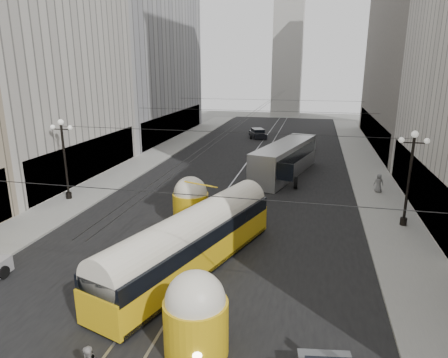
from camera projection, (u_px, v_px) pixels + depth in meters
The scene contains 17 objects.
road at pixel (252, 166), 43.16m from camera, with size 20.00×85.00×0.02m, color black.
sidewalk_left at pixel (159, 153), 48.98m from camera, with size 4.00×72.00×0.15m, color gray.
sidewalk_right at pixel (364, 164), 43.86m from camera, with size 4.00×72.00×0.15m, color gray.
rail_left at pixel (245, 166), 43.32m from camera, with size 0.12×85.00×0.04m, color gray.
rail_right at pixel (258, 166), 43.00m from camera, with size 0.12×85.00×0.04m, color gray.
building_left_far at pixel (134, 38), 58.04m from camera, with size 12.60×28.60×28.60m.
building_right_far at pixel (435, 16), 48.97m from camera, with size 12.60×32.60×32.60m.
distant_tower at pixel (288, 43), 83.61m from camera, with size 6.00×6.00×31.36m.
lamppost_left_mid at pixel (64, 155), 31.22m from camera, with size 1.86×0.44×6.37m.
lamppost_right_mid at pixel (410, 173), 25.85m from camera, with size 1.86×0.44×6.37m.
catenary at pixel (252, 112), 40.58m from camera, with size 25.00×72.00×0.23m.
streetcar at pixel (192, 240), 20.89m from camera, with size 6.47×14.73×3.37m.
city_bus at pixel (285, 158), 39.08m from camera, with size 5.71×13.01×3.20m.
sedan_white_far at pixel (306, 144), 51.86m from camera, with size 2.15×4.48×1.37m.
sedan_dark_far at pixel (258, 134), 60.04m from camera, with size 3.27×4.67×1.36m.
pedestrian_crossing_a at pixel (102, 316), 16.06m from camera, with size 0.55×0.36×1.51m, color black.
pedestrian_sidewalk_right at pixel (379, 183), 33.58m from camera, with size 0.78×0.48×1.60m, color slate.
Camera 1 is at (6.37, -9.01, 10.46)m, focal length 32.00 mm.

